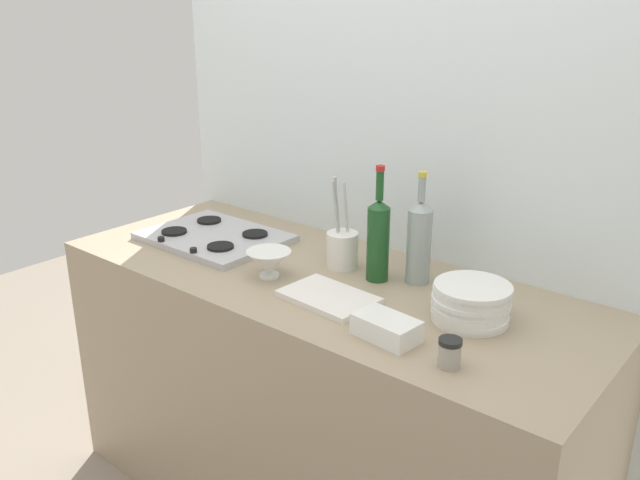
{
  "coord_description": "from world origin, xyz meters",
  "views": [
    {
      "loc": [
        1.22,
        -1.47,
        1.71
      ],
      "look_at": [
        0.0,
        0.0,
        1.02
      ],
      "focal_mm": 37.03,
      "sensor_mm": 36.0,
      "label": 1
    }
  ],
  "objects_px": {
    "stovetop_hob": "(214,237)",
    "wine_bottle_mid_left": "(419,241)",
    "butter_dish": "(387,328)",
    "utensil_crock": "(342,248)",
    "condiment_jar_front": "(450,353)",
    "cutting_board": "(328,297)",
    "plate_stack": "(471,303)",
    "mixing_bowl": "(269,263)",
    "wine_bottle_leftmost": "(378,238)"
  },
  "relations": [
    {
      "from": "utensil_crock",
      "to": "cutting_board",
      "type": "height_order",
      "value": "utensil_crock"
    },
    {
      "from": "butter_dish",
      "to": "cutting_board",
      "type": "height_order",
      "value": "butter_dish"
    },
    {
      "from": "condiment_jar_front",
      "to": "butter_dish",
      "type": "bearing_deg",
      "value": 173.43
    },
    {
      "from": "condiment_jar_front",
      "to": "cutting_board",
      "type": "bearing_deg",
      "value": 166.86
    },
    {
      "from": "cutting_board",
      "to": "utensil_crock",
      "type": "bearing_deg",
      "value": 119.16
    },
    {
      "from": "plate_stack",
      "to": "condiment_jar_front",
      "type": "height_order",
      "value": "plate_stack"
    },
    {
      "from": "mixing_bowl",
      "to": "utensil_crock",
      "type": "height_order",
      "value": "utensil_crock"
    },
    {
      "from": "stovetop_hob",
      "to": "plate_stack",
      "type": "relative_size",
      "value": 2.3
    },
    {
      "from": "stovetop_hob",
      "to": "cutting_board",
      "type": "relative_size",
      "value": 1.83
    },
    {
      "from": "wine_bottle_leftmost",
      "to": "utensil_crock",
      "type": "distance_m",
      "value": 0.16
    },
    {
      "from": "stovetop_hob",
      "to": "wine_bottle_mid_left",
      "type": "distance_m",
      "value": 0.79
    },
    {
      "from": "wine_bottle_mid_left",
      "to": "butter_dish",
      "type": "bearing_deg",
      "value": -70.07
    },
    {
      "from": "condiment_jar_front",
      "to": "cutting_board",
      "type": "height_order",
      "value": "condiment_jar_front"
    },
    {
      "from": "utensil_crock",
      "to": "condiment_jar_front",
      "type": "relative_size",
      "value": 4.19
    },
    {
      "from": "plate_stack",
      "to": "condiment_jar_front",
      "type": "bearing_deg",
      "value": -73.27
    },
    {
      "from": "utensil_crock",
      "to": "wine_bottle_leftmost",
      "type": "bearing_deg",
      "value": -4.65
    },
    {
      "from": "wine_bottle_mid_left",
      "to": "cutting_board",
      "type": "bearing_deg",
      "value": -114.65
    },
    {
      "from": "stovetop_hob",
      "to": "utensil_crock",
      "type": "bearing_deg",
      "value": 10.49
    },
    {
      "from": "cutting_board",
      "to": "mixing_bowl",
      "type": "bearing_deg",
      "value": 176.48
    },
    {
      "from": "stovetop_hob",
      "to": "mixing_bowl",
      "type": "relative_size",
      "value": 3.49
    },
    {
      "from": "stovetop_hob",
      "to": "condiment_jar_front",
      "type": "height_order",
      "value": "condiment_jar_front"
    },
    {
      "from": "butter_dish",
      "to": "condiment_jar_front",
      "type": "relative_size",
      "value": 2.29
    },
    {
      "from": "condiment_jar_front",
      "to": "plate_stack",
      "type": "bearing_deg",
      "value": 106.73
    },
    {
      "from": "stovetop_hob",
      "to": "cutting_board",
      "type": "bearing_deg",
      "value": -11.82
    },
    {
      "from": "wine_bottle_mid_left",
      "to": "mixing_bowl",
      "type": "bearing_deg",
      "value": -145.28
    },
    {
      "from": "mixing_bowl",
      "to": "cutting_board",
      "type": "height_order",
      "value": "mixing_bowl"
    },
    {
      "from": "wine_bottle_leftmost",
      "to": "mixing_bowl",
      "type": "bearing_deg",
      "value": -143.55
    },
    {
      "from": "plate_stack",
      "to": "wine_bottle_leftmost",
      "type": "distance_m",
      "value": 0.37
    },
    {
      "from": "plate_stack",
      "to": "stovetop_hob",
      "type": "bearing_deg",
      "value": -179.57
    },
    {
      "from": "stovetop_hob",
      "to": "wine_bottle_leftmost",
      "type": "height_order",
      "value": "wine_bottle_leftmost"
    },
    {
      "from": "plate_stack",
      "to": "wine_bottle_leftmost",
      "type": "xyz_separation_m",
      "value": [
        -0.36,
        0.07,
        0.08
      ]
    },
    {
      "from": "stovetop_hob",
      "to": "wine_bottle_mid_left",
      "type": "xyz_separation_m",
      "value": [
        0.76,
        0.14,
        0.12
      ]
    },
    {
      "from": "wine_bottle_mid_left",
      "to": "condiment_jar_front",
      "type": "distance_m",
      "value": 0.51
    },
    {
      "from": "butter_dish",
      "to": "utensil_crock",
      "type": "height_order",
      "value": "utensil_crock"
    },
    {
      "from": "utensil_crock",
      "to": "condiment_jar_front",
      "type": "bearing_deg",
      "value": -29.93
    },
    {
      "from": "stovetop_hob",
      "to": "wine_bottle_mid_left",
      "type": "height_order",
      "value": "wine_bottle_mid_left"
    },
    {
      "from": "stovetop_hob",
      "to": "butter_dish",
      "type": "relative_size",
      "value": 2.97
    },
    {
      "from": "wine_bottle_mid_left",
      "to": "condiment_jar_front",
      "type": "xyz_separation_m",
      "value": [
        0.32,
        -0.38,
        -0.1
      ]
    },
    {
      "from": "mixing_bowl",
      "to": "utensil_crock",
      "type": "relative_size",
      "value": 0.47
    },
    {
      "from": "wine_bottle_mid_left",
      "to": "butter_dish",
      "type": "height_order",
      "value": "wine_bottle_mid_left"
    },
    {
      "from": "wine_bottle_mid_left",
      "to": "utensil_crock",
      "type": "relative_size",
      "value": 1.15
    },
    {
      "from": "mixing_bowl",
      "to": "cutting_board",
      "type": "bearing_deg",
      "value": -3.52
    },
    {
      "from": "stovetop_hob",
      "to": "condiment_jar_front",
      "type": "xyz_separation_m",
      "value": [
        1.09,
        -0.24,
        0.02
      ]
    },
    {
      "from": "wine_bottle_leftmost",
      "to": "condiment_jar_front",
      "type": "height_order",
      "value": "wine_bottle_leftmost"
    },
    {
      "from": "wine_bottle_leftmost",
      "to": "butter_dish",
      "type": "distance_m",
      "value": 0.4
    },
    {
      "from": "wine_bottle_mid_left",
      "to": "plate_stack",
      "type": "bearing_deg",
      "value": -28.66
    },
    {
      "from": "cutting_board",
      "to": "condiment_jar_front",
      "type": "bearing_deg",
      "value": -13.14
    },
    {
      "from": "butter_dish",
      "to": "utensil_crock",
      "type": "relative_size",
      "value": 0.55
    },
    {
      "from": "mixing_bowl",
      "to": "butter_dish",
      "type": "xyz_separation_m",
      "value": [
        0.51,
        -0.1,
        -0.02
      ]
    },
    {
      "from": "butter_dish",
      "to": "stovetop_hob",
      "type": "bearing_deg",
      "value": 166.41
    }
  ]
}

